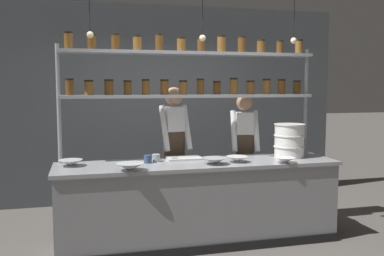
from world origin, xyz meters
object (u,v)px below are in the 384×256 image
object	(u,v)px
cutting_board	(184,158)
serving_cup_by_board	(156,158)
prep_bowl_center_front	(237,159)
serving_cup_front	(148,159)
chef_center	(244,149)
prep_bowl_near_left	(71,163)
spice_shelf_unit	(191,77)
prep_bowl_far_left	(285,160)
prep_bowl_near_right	(214,161)
chef_left	(174,146)
prep_bowl_center_back	(130,167)
container_stack	(289,140)

from	to	relation	value
cutting_board	serving_cup_by_board	world-z (taller)	serving_cup_by_board
prep_bowl_center_front	cutting_board	bearing A→B (deg)	148.32
serving_cup_front	chef_center	bearing A→B (deg)	21.43
serving_cup_front	prep_bowl_near_left	bearing A→B (deg)	178.69
spice_shelf_unit	chef_center	bearing A→B (deg)	19.25
prep_bowl_center_front	prep_bowl_far_left	world-z (taller)	prep_bowl_center_front
prep_bowl_near_left	prep_bowl_center_front	size ratio (longest dim) A/B	1.04
spice_shelf_unit	serving_cup_front	xyz separation A→B (m)	(-0.55, -0.25, -0.90)
cutting_board	prep_bowl_far_left	world-z (taller)	prep_bowl_far_left
prep_bowl_far_left	serving_cup_by_board	distance (m)	1.43
serving_cup_by_board	cutting_board	bearing A→B (deg)	10.92
prep_bowl_center_front	prep_bowl_near_right	bearing A→B (deg)	-167.49
chef_left	prep_bowl_near_left	distance (m)	1.32
prep_bowl_center_back	serving_cup_by_board	distance (m)	0.57
prep_bowl_center_front	serving_cup_front	bearing A→B (deg)	168.84
chef_center	prep_bowl_far_left	bearing A→B (deg)	-72.09
cutting_board	serving_cup_front	xyz separation A→B (m)	(-0.44, -0.13, 0.03)
container_stack	prep_bowl_center_front	distance (m)	0.76
chef_left	prep_bowl_center_front	xyz separation A→B (m)	(0.57, -0.70, -0.07)
prep_bowl_near_left	prep_bowl_center_back	xyz separation A→B (m)	(0.58, -0.40, 0.00)
container_stack	prep_bowl_center_front	bearing A→B (deg)	-166.42
container_stack	serving_cup_by_board	distance (m)	1.60
prep_bowl_near_left	prep_bowl_far_left	world-z (taller)	prep_bowl_near_left
container_stack	serving_cup_front	world-z (taller)	container_stack
prep_bowl_near_right	serving_cup_front	xyz separation A→B (m)	(-0.69, 0.25, 0.01)
prep_bowl_center_back	serving_cup_by_board	xyz separation A→B (m)	(0.34, 0.45, 0.00)
container_stack	prep_bowl_center_front	size ratio (longest dim) A/B	1.65
serving_cup_by_board	container_stack	bearing A→B (deg)	-3.09
container_stack	prep_bowl_near_right	size ratio (longest dim) A/B	1.51
chef_left	prep_bowl_far_left	xyz separation A→B (m)	(1.06, -0.88, -0.07)
serving_cup_front	prep_bowl_near_right	bearing A→B (deg)	-20.35
chef_center	prep_bowl_near_left	world-z (taller)	chef_center
prep_bowl_center_back	cutting_board	bearing A→B (deg)	37.26
chef_left	prep_bowl_far_left	size ratio (longest dim) A/B	7.70
prep_bowl_far_left	serving_cup_front	bearing A→B (deg)	165.83
chef_center	serving_cup_by_board	bearing A→B (deg)	-150.20
spice_shelf_unit	container_stack	size ratio (longest dim) A/B	7.62
prep_bowl_far_left	serving_cup_front	distance (m)	1.51
chef_left	chef_center	distance (m)	0.93
spice_shelf_unit	serving_cup_front	distance (m)	1.09
chef_center	prep_bowl_far_left	world-z (taller)	chef_center
prep_bowl_near_left	serving_cup_front	bearing A→B (deg)	-1.31
chef_left	prep_bowl_center_front	bearing A→B (deg)	-60.44
prep_bowl_center_back	prep_bowl_far_left	world-z (taller)	prep_bowl_center_back
spice_shelf_unit	chef_center	size ratio (longest dim) A/B	1.82
container_stack	prep_bowl_near_right	world-z (taller)	container_stack
cutting_board	prep_bowl_center_front	xyz separation A→B (m)	(0.53, -0.33, 0.02)
chef_left	spice_shelf_unit	bearing A→B (deg)	-69.02
serving_cup_front	prep_bowl_center_front	bearing A→B (deg)	-11.16
prep_bowl_center_front	serving_cup_front	xyz separation A→B (m)	(-0.97, 0.19, 0.01)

